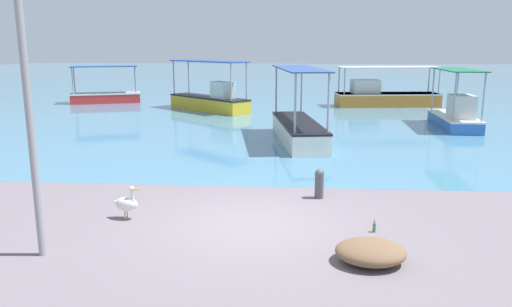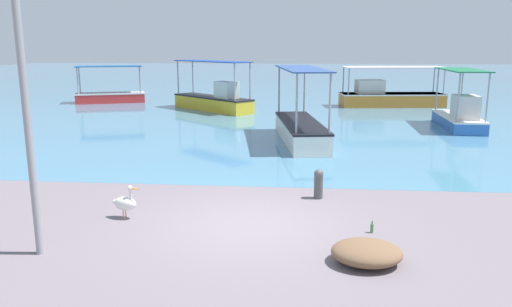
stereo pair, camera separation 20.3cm
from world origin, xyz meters
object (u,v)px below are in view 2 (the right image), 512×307
object	(u,v)px
pelican	(125,203)
net_pile	(367,253)
fishing_boat_near_left	(389,96)
fishing_boat_outer	(300,127)
fishing_boat_near_right	(214,99)
mooring_bollard	(319,183)
fishing_boat_far_right	(460,115)
fishing_boat_center	(111,95)
glass_bottle	(372,228)
lamp_post	(24,84)

from	to	relation	value
pelican	net_pile	world-z (taller)	pelican
fishing_boat_near_left	fishing_boat_outer	distance (m)	13.66
fishing_boat_near_right	mooring_bollard	size ratio (longest dim) A/B	7.01
fishing_boat_far_right	pelican	bearing A→B (deg)	-130.28
pelican	mooring_bollard	world-z (taller)	pelican
fishing_boat_near_left	pelican	distance (m)	24.19
fishing_boat_near_right	fishing_boat_center	bearing A→B (deg)	155.54
fishing_boat_center	glass_bottle	world-z (taller)	fishing_boat_center
fishing_boat_near_right	glass_bottle	bearing A→B (deg)	-70.92
fishing_boat_outer	glass_bottle	bearing A→B (deg)	-81.34
net_pile	fishing_boat_near_left	bearing A→B (deg)	79.62
fishing_boat_center	fishing_boat_far_right	size ratio (longest dim) A/B	1.02
fishing_boat_center	net_pile	size ratio (longest dim) A/B	3.71
pelican	fishing_boat_near_right	bearing A→B (deg)	93.60
pelican	mooring_bollard	bearing A→B (deg)	23.29
fishing_boat_outer	mooring_bollard	xyz separation A→B (m)	(0.48, -7.80, -0.18)
fishing_boat_outer	pelican	size ratio (longest dim) A/B	7.93
pelican	lamp_post	xyz separation A→B (m)	(-0.97, -2.09, 2.88)
mooring_bollard	net_pile	world-z (taller)	mooring_bollard
mooring_bollard	net_pile	bearing A→B (deg)	-79.12
fishing_boat_near_left	pelican	size ratio (longest dim) A/B	8.45
fishing_boat_far_right	pelican	world-z (taller)	fishing_boat_far_right
fishing_boat_outer	net_pile	xyz separation A→B (m)	(1.24, -11.72, -0.39)
fishing_boat_center	net_pile	bearing A→B (deg)	-59.92
mooring_bollard	glass_bottle	xyz separation A→B (m)	(1.07, -2.36, -0.31)
fishing_boat_far_right	glass_bottle	world-z (taller)	fishing_boat_far_right
fishing_boat_near_right	mooring_bollard	bearing A→B (deg)	-71.65
fishing_boat_outer	lamp_post	xyz separation A→B (m)	(-4.99, -11.83, 2.66)
net_pile	glass_bottle	distance (m)	1.59
fishing_boat_far_right	lamp_post	distance (m)	20.30
mooring_bollard	glass_bottle	distance (m)	2.61
fishing_boat_center	pelican	bearing A→B (deg)	-68.27
fishing_boat_near_left	net_pile	distance (m)	24.55
fishing_boat_far_right	glass_bottle	size ratio (longest dim) A/B	17.53
fishing_boat_far_right	fishing_boat_near_left	bearing A→B (deg)	102.59
fishing_boat_outer	mooring_bollard	world-z (taller)	fishing_boat_outer
fishing_boat_far_right	fishing_boat_outer	bearing A→B (deg)	-152.58
fishing_boat_near_right	glass_bottle	world-z (taller)	fishing_boat_near_right
net_pile	mooring_bollard	bearing A→B (deg)	100.88
fishing_boat_near_right	lamp_post	distance (m)	21.40
fishing_boat_near_right	pelican	bearing A→B (deg)	-86.40
fishing_boat_center	glass_bottle	size ratio (longest dim) A/B	17.97
fishing_boat_near_left	pelican	world-z (taller)	fishing_boat_near_left
fishing_boat_near_right	fishing_boat_far_right	size ratio (longest dim) A/B	1.16
fishing_boat_far_right	glass_bottle	distance (m)	15.32
net_pile	glass_bottle	size ratio (longest dim) A/B	4.84
fishing_boat_outer	lamp_post	size ratio (longest dim) A/B	1.09
fishing_boat_near_left	lamp_post	distance (m)	26.62
fishing_boat_near_right	fishing_boat_near_left	bearing A→B (deg)	15.50
lamp_post	mooring_bollard	xyz separation A→B (m)	(5.47, 4.03, -2.84)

